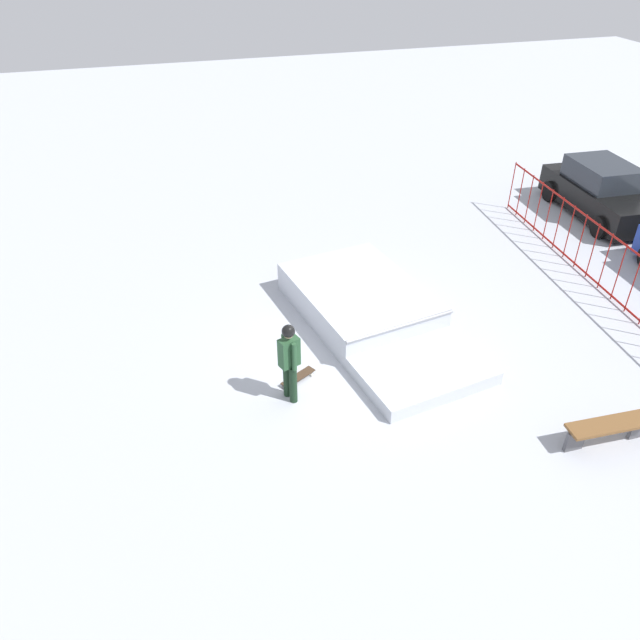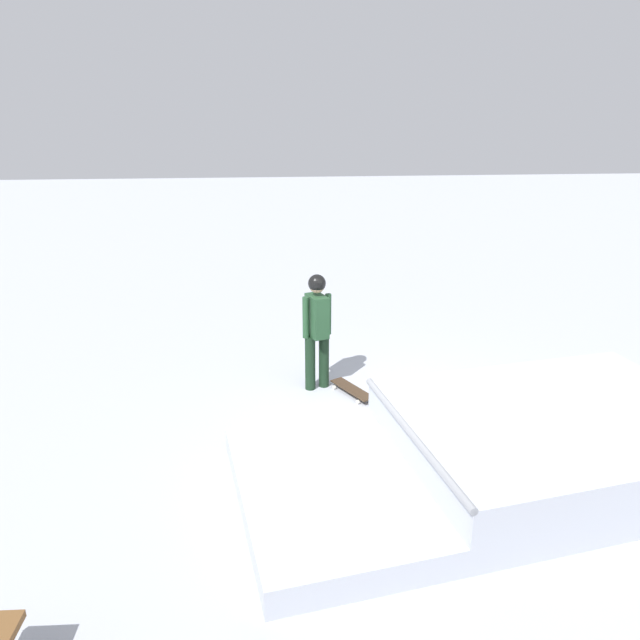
{
  "view_description": "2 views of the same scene",
  "coord_description": "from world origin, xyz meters",
  "px_view_note": "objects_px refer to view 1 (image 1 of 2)",
  "views": [
    {
      "loc": [
        9.88,
        -3.62,
        8.05
      ],
      "look_at": [
        -0.12,
        -0.73,
        0.9
      ],
      "focal_mm": 34.38,
      "sensor_mm": 36.0,
      "label": 1
    },
    {
      "loc": [
        1.74,
        6.12,
        3.88
      ],
      "look_at": [
        0.99,
        -1.82,
        1.0
      ],
      "focal_mm": 32.9,
      "sensor_mm": 36.0,
      "label": 2
    }
  ],
  "objects_px": {
    "skateboard": "(298,377)",
    "skate_ramp": "(369,310)",
    "parked_car_black": "(601,192)",
    "skater": "(289,357)",
    "park_bench": "(609,428)"
  },
  "relations": [
    {
      "from": "skateboard",
      "to": "skate_ramp",
      "type": "bearing_deg",
      "value": -172.09
    },
    {
      "from": "parked_car_black",
      "to": "skateboard",
      "type": "bearing_deg",
      "value": -61.57
    },
    {
      "from": "skater",
      "to": "park_bench",
      "type": "xyz_separation_m",
      "value": [
        2.74,
        5.13,
        -0.65
      ]
    },
    {
      "from": "park_bench",
      "to": "skateboard",
      "type": "bearing_deg",
      "value": -123.58
    },
    {
      "from": "skate_ramp",
      "to": "parked_car_black",
      "type": "relative_size",
      "value": 1.38
    },
    {
      "from": "skateboard",
      "to": "park_bench",
      "type": "height_order",
      "value": "park_bench"
    },
    {
      "from": "skate_ramp",
      "to": "skater",
      "type": "xyz_separation_m",
      "value": [
        2.06,
        -2.36,
        0.69
      ]
    },
    {
      "from": "park_bench",
      "to": "parked_car_black",
      "type": "xyz_separation_m",
      "value": [
        -8.37,
        5.98,
        0.37
      ]
    },
    {
      "from": "skate_ramp",
      "to": "skater",
      "type": "distance_m",
      "value": 3.2
    },
    {
      "from": "skateboard",
      "to": "park_bench",
      "type": "xyz_separation_m",
      "value": [
        3.22,
        4.85,
        0.28
      ]
    },
    {
      "from": "park_bench",
      "to": "parked_car_black",
      "type": "relative_size",
      "value": 0.4
    },
    {
      "from": "skateboard",
      "to": "parked_car_black",
      "type": "xyz_separation_m",
      "value": [
        -5.15,
        10.83,
        0.65
      ]
    },
    {
      "from": "skater",
      "to": "skateboard",
      "type": "height_order",
      "value": "skater"
    },
    {
      "from": "skate_ramp",
      "to": "skateboard",
      "type": "distance_m",
      "value": 2.62
    },
    {
      "from": "skate_ramp",
      "to": "park_bench",
      "type": "distance_m",
      "value": 5.54
    }
  ]
}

